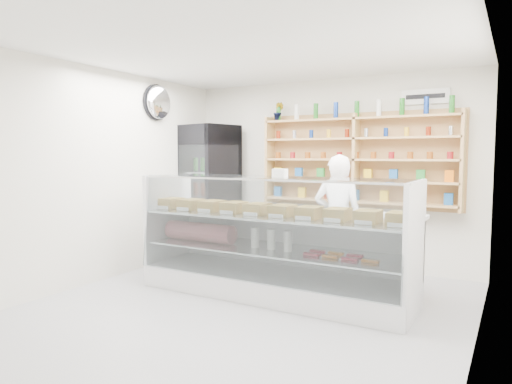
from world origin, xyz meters
The scene contains 8 objects.
room centered at (0.00, 0.00, 1.40)m, with size 5.00×5.00×5.00m.
display_counter centered at (0.05, 0.68, 0.38)m, with size 3.25×0.97×1.41m.
shop_worker centered at (0.55, 1.49, 0.84)m, with size 0.61×0.40×1.67m, color white.
drinks_cooler centered at (-1.85, 2.01, 1.08)m, with size 0.90×0.89×2.15m.
wall_shelving centered at (0.50, 2.34, 1.59)m, with size 2.84×0.28×1.33m.
potted_plant centered at (-0.75, 2.34, 2.34)m, with size 0.16×0.13×0.28m, color #1E6626.
security_mirror centered at (-2.17, 1.20, 2.45)m, with size 0.15×0.50×0.50m, color silver.
wall_sign centered at (1.40, 2.47, 2.45)m, with size 0.62×0.03×0.20m, color white.
Camera 1 is at (2.51, -4.05, 1.67)m, focal length 32.00 mm.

